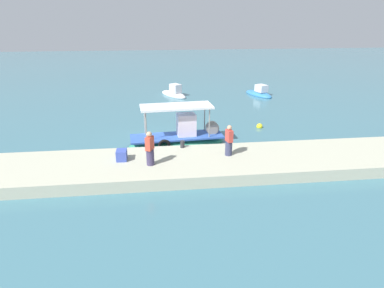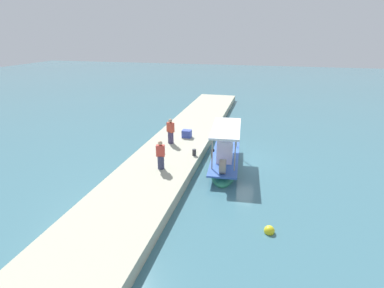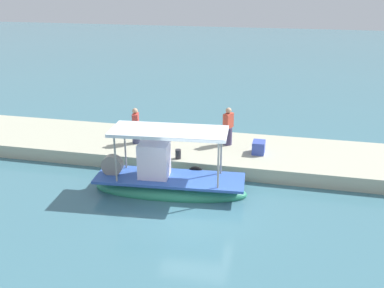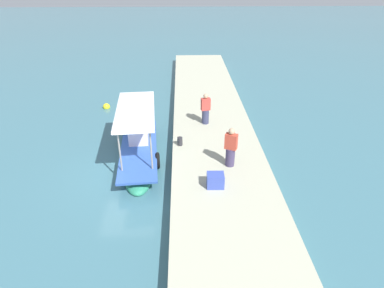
% 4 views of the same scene
% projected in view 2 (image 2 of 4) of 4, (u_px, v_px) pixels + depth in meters
% --- Properties ---
extents(ground_plane, '(120.00, 120.00, 0.00)m').
position_uv_depth(ground_plane, '(236.00, 159.00, 19.59)').
color(ground_plane, '#3F707E').
extents(dock_quay, '(36.00, 4.10, 0.59)m').
position_uv_depth(dock_quay, '(174.00, 149.00, 20.44)').
color(dock_quay, '#B3B29A').
rests_on(dock_quay, ground_plane).
extents(main_fishing_boat, '(5.95, 2.08, 2.86)m').
position_uv_depth(main_fishing_boat, '(225.00, 160.00, 18.37)').
color(main_fishing_boat, '#2F926C').
rests_on(main_fishing_boat, ground_plane).
extents(fisherman_near_bollard, '(0.43, 0.51, 1.64)m').
position_uv_depth(fisherman_near_bollard, '(161.00, 156.00, 16.64)').
color(fisherman_near_bollard, '#363A59').
rests_on(fisherman_near_bollard, dock_quay).
extents(fisherman_by_crate, '(0.51, 0.55, 1.72)m').
position_uv_depth(fisherman_by_crate, '(171.00, 132.00, 20.51)').
color(fisherman_by_crate, '#403758').
rests_on(fisherman_by_crate, dock_quay).
extents(mooring_bollard, '(0.24, 0.24, 0.40)m').
position_uv_depth(mooring_bollard, '(194.00, 152.00, 18.63)').
color(mooring_bollard, '#2D2D33').
rests_on(mooring_bollard, dock_quay).
extents(cargo_crate, '(0.53, 0.65, 0.53)m').
position_uv_depth(cargo_crate, '(187.00, 134.00, 21.83)').
color(cargo_crate, '#3B50B0').
rests_on(cargo_crate, dock_quay).
extents(marker_buoy, '(0.44, 0.44, 0.44)m').
position_uv_depth(marker_buoy, '(269.00, 231.00, 12.42)').
color(marker_buoy, yellow).
rests_on(marker_buoy, ground_plane).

